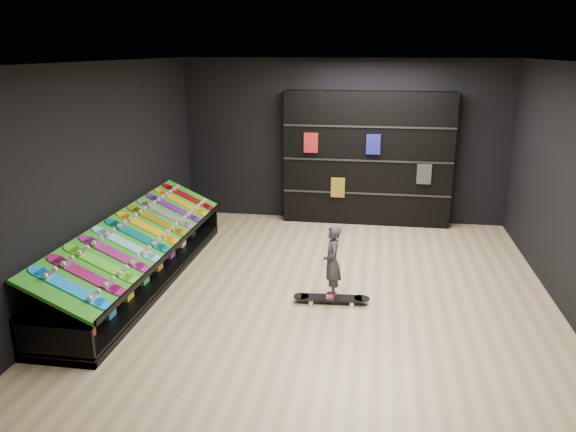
# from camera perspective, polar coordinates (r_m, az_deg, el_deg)

# --- Properties ---
(floor) EXTENTS (6.00, 7.00, 0.01)m
(floor) POSITION_cam_1_polar(r_m,az_deg,el_deg) (7.62, 3.51, -7.82)
(floor) COLOR tan
(floor) RESTS_ON ground
(ceiling) EXTENTS (6.00, 7.00, 0.01)m
(ceiling) POSITION_cam_1_polar(r_m,az_deg,el_deg) (6.94, 3.96, 15.34)
(ceiling) COLOR white
(ceiling) RESTS_ON ground
(wall_back) EXTENTS (6.00, 0.02, 3.00)m
(wall_back) POSITION_cam_1_polar(r_m,az_deg,el_deg) (10.56, 5.59, 7.57)
(wall_back) COLOR black
(wall_back) RESTS_ON ground
(wall_front) EXTENTS (6.00, 0.02, 3.00)m
(wall_front) POSITION_cam_1_polar(r_m,az_deg,el_deg) (3.85, -1.44, -8.87)
(wall_front) COLOR black
(wall_front) RESTS_ON ground
(wall_left) EXTENTS (0.02, 7.00, 3.00)m
(wall_left) POSITION_cam_1_polar(r_m,az_deg,el_deg) (7.99, -18.29, 3.85)
(wall_left) COLOR black
(wall_left) RESTS_ON ground
(wall_right) EXTENTS (0.02, 7.00, 3.00)m
(wall_right) POSITION_cam_1_polar(r_m,az_deg,el_deg) (7.48, 27.24, 2.01)
(wall_right) COLOR black
(wall_right) RESTS_ON ground
(display_rack) EXTENTS (0.90, 4.50, 0.50)m
(display_rack) POSITION_cam_1_polar(r_m,az_deg,el_deg) (8.15, -14.66, -4.80)
(display_rack) COLOR black
(display_rack) RESTS_ON ground
(turf_ramp) EXTENTS (0.92, 4.50, 0.46)m
(turf_ramp) POSITION_cam_1_polar(r_m,az_deg,el_deg) (7.98, -14.58, -1.74)
(turf_ramp) COLOR #1A6E11
(turf_ramp) RESTS_ON display_rack
(back_shelving) EXTENTS (3.04, 0.35, 2.43)m
(back_shelving) POSITION_cam_1_polar(r_m,az_deg,el_deg) (10.41, 8.05, 5.78)
(back_shelving) COLOR black
(back_shelving) RESTS_ON ground
(floor_skateboard) EXTENTS (0.99, 0.29, 0.09)m
(floor_skateboard) POSITION_cam_1_polar(r_m,az_deg,el_deg) (7.33, 4.43, -8.48)
(floor_skateboard) COLOR black
(floor_skateboard) RESTS_ON ground
(child) EXTENTS (0.19, 0.24, 0.58)m
(child) POSITION_cam_1_polar(r_m,az_deg,el_deg) (7.20, 4.48, -6.10)
(child) COLOR black
(child) RESTS_ON floor_skateboard
(display_board_0) EXTENTS (0.93, 0.22, 0.50)m
(display_board_0) POSITION_cam_1_polar(r_m,az_deg,el_deg) (6.38, -21.23, -6.79)
(display_board_0) COLOR blue
(display_board_0) RESTS_ON turf_ramp
(display_board_1) EXTENTS (0.93, 0.22, 0.50)m
(display_board_1) POSITION_cam_1_polar(r_m,az_deg,el_deg) (6.66, -19.77, -5.66)
(display_board_1) COLOR #E5198C
(display_board_1) RESTS_ON turf_ramp
(display_board_2) EXTENTS (0.93, 0.22, 0.50)m
(display_board_2) POSITION_cam_1_polar(r_m,az_deg,el_deg) (6.94, -18.42, -4.62)
(display_board_2) COLOR green
(display_board_2) RESTS_ON turf_ramp
(display_board_3) EXTENTS (0.93, 0.22, 0.50)m
(display_board_3) POSITION_cam_1_polar(r_m,az_deg,el_deg) (7.23, -17.19, -3.66)
(display_board_3) COLOR #2626BF
(display_board_3) RESTS_ON turf_ramp
(display_board_4) EXTENTS (0.93, 0.22, 0.50)m
(display_board_4) POSITION_cam_1_polar(r_m,az_deg,el_deg) (7.52, -16.05, -2.77)
(display_board_4) COLOR #0CB2E5
(display_board_4) RESTS_ON turf_ramp
(display_board_5) EXTENTS (0.93, 0.22, 0.50)m
(display_board_5) POSITION_cam_1_polar(r_m,az_deg,el_deg) (7.81, -15.00, -1.95)
(display_board_5) COLOR #0C8C99
(display_board_5) RESTS_ON turf_ramp
(display_board_6) EXTENTS (0.93, 0.22, 0.50)m
(display_board_6) POSITION_cam_1_polar(r_m,az_deg,el_deg) (8.11, -14.03, -1.18)
(display_board_6) COLOR yellow
(display_board_6) RESTS_ON turf_ramp
(display_board_7) EXTENTS (0.93, 0.22, 0.50)m
(display_board_7) POSITION_cam_1_polar(r_m,az_deg,el_deg) (8.42, -13.13, -0.47)
(display_board_7) COLOR yellow
(display_board_7) RESTS_ON turf_ramp
(display_board_8) EXTENTS (0.93, 0.22, 0.50)m
(display_board_8) POSITION_cam_1_polar(r_m,az_deg,el_deg) (8.72, -12.29, 0.19)
(display_board_8) COLOR black
(display_board_8) RESTS_ON turf_ramp
(display_board_9) EXTENTS (0.93, 0.22, 0.50)m
(display_board_9) POSITION_cam_1_polar(r_m,az_deg,el_deg) (9.03, -11.51, 0.80)
(display_board_9) COLOR purple
(display_board_9) RESTS_ON turf_ramp
(display_board_10) EXTENTS (0.93, 0.22, 0.50)m
(display_board_10) POSITION_cam_1_polar(r_m,az_deg,el_deg) (9.34, -10.78, 1.38)
(display_board_10) COLOR orange
(display_board_10) RESTS_ON turf_ramp
(display_board_11) EXTENTS (0.93, 0.22, 0.50)m
(display_board_11) POSITION_cam_1_polar(r_m,az_deg,el_deg) (9.66, -10.09, 1.91)
(display_board_11) COLOR red
(display_board_11) RESTS_ON turf_ramp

